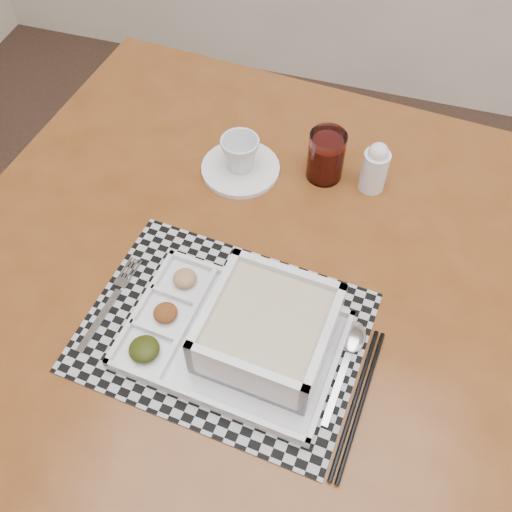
{
  "coord_description": "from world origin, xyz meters",
  "views": [
    {
      "loc": [
        -0.65,
        0.4,
        1.58
      ],
      "look_at": [
        -0.8,
        0.89,
        0.88
      ],
      "focal_mm": 40.0,
      "sensor_mm": 36.0,
      "label": 1
    }
  ],
  "objects_px": {
    "cup": "(240,154)",
    "creamer_bottle": "(375,167)",
    "dining_table": "(250,305)",
    "juice_glass": "(326,157)",
    "serving_tray": "(256,333)"
  },
  "relations": [
    {
      "from": "serving_tray",
      "to": "creamer_bottle",
      "type": "relative_size",
      "value": 3.22
    },
    {
      "from": "dining_table",
      "to": "serving_tray",
      "type": "distance_m",
      "value": 0.17
    },
    {
      "from": "creamer_bottle",
      "to": "serving_tray",
      "type": "bearing_deg",
      "value": -106.15
    },
    {
      "from": "dining_table",
      "to": "juice_glass",
      "type": "xyz_separation_m",
      "value": [
        0.06,
        0.27,
        0.13
      ]
    },
    {
      "from": "serving_tray",
      "to": "creamer_bottle",
      "type": "bearing_deg",
      "value": 73.85
    },
    {
      "from": "dining_table",
      "to": "serving_tray",
      "type": "relative_size",
      "value": 3.41
    },
    {
      "from": "dining_table",
      "to": "cup",
      "type": "relative_size",
      "value": 15.82
    },
    {
      "from": "cup",
      "to": "creamer_bottle",
      "type": "height_order",
      "value": "creamer_bottle"
    },
    {
      "from": "juice_glass",
      "to": "creamer_bottle",
      "type": "height_order",
      "value": "creamer_bottle"
    },
    {
      "from": "serving_tray",
      "to": "juice_glass",
      "type": "distance_m",
      "value": 0.38
    },
    {
      "from": "cup",
      "to": "creamer_bottle",
      "type": "bearing_deg",
      "value": -11.67
    },
    {
      "from": "dining_table",
      "to": "creamer_bottle",
      "type": "xyz_separation_m",
      "value": [
        0.16,
        0.27,
        0.13
      ]
    },
    {
      "from": "juice_glass",
      "to": "dining_table",
      "type": "bearing_deg",
      "value": -103.37
    },
    {
      "from": "dining_table",
      "to": "cup",
      "type": "distance_m",
      "value": 0.28
    },
    {
      "from": "dining_table",
      "to": "creamer_bottle",
      "type": "distance_m",
      "value": 0.34
    }
  ]
}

